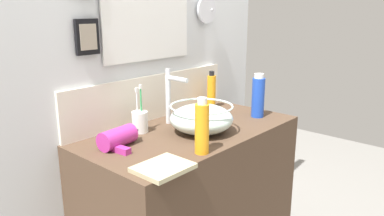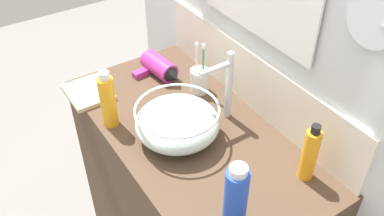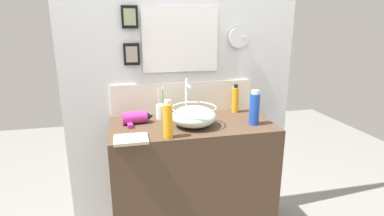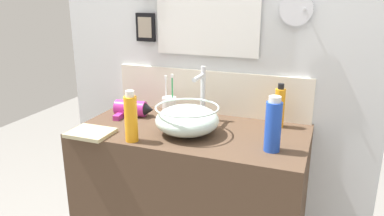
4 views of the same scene
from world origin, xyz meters
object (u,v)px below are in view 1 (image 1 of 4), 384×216
at_px(toothbrush_cup, 140,121).
at_px(shampoo_bottle, 258,96).
at_px(hair_drier, 121,137).
at_px(hand_towel, 163,168).
at_px(faucet, 171,92).
at_px(glass_bowl_sink, 202,118).
at_px(soap_dispenser, 202,128).
at_px(spray_bottle, 211,91).

relative_size(toothbrush_cup, shampoo_bottle, 0.96).
height_order(hair_drier, toothbrush_cup, toothbrush_cup).
bearing_deg(toothbrush_cup, hand_towel, -120.08).
distance_m(faucet, shampoo_bottle, 0.44).
relative_size(hair_drier, shampoo_bottle, 0.92).
bearing_deg(glass_bowl_sink, hair_drier, 159.26).
xyz_separation_m(soap_dispenser, hand_towel, (-0.20, -0.00, -0.09)).
distance_m(glass_bowl_sink, faucet, 0.21).
distance_m(soap_dispenser, hand_towel, 0.22).
bearing_deg(hand_towel, soap_dispenser, 0.40).
relative_size(faucet, shampoo_bottle, 1.19).
bearing_deg(soap_dispenser, toothbrush_cup, 88.80).
xyz_separation_m(shampoo_bottle, spray_bottle, (-0.02, 0.28, -0.01)).
bearing_deg(hand_towel, hair_drier, 80.74).
xyz_separation_m(hair_drier, soap_dispenser, (0.16, -0.29, 0.06)).
bearing_deg(hand_towel, spray_bottle, 27.76).
xyz_separation_m(faucet, toothbrush_cup, (-0.18, 0.01, -0.10)).
bearing_deg(glass_bowl_sink, spray_bottle, 33.28).
relative_size(hair_drier, soap_dispenser, 0.94).
bearing_deg(spray_bottle, faucet, -173.13).
height_order(shampoo_bottle, spray_bottle, shampoo_bottle).
relative_size(glass_bowl_sink, shampoo_bottle, 1.27).
bearing_deg(faucet, soap_dispenser, -118.27).
xyz_separation_m(glass_bowl_sink, soap_dispenser, (-0.19, -0.16, 0.04)).
xyz_separation_m(spray_bottle, soap_dispenser, (-0.54, -0.39, 0.01)).
bearing_deg(hand_towel, glass_bowl_sink, 22.22).
relative_size(glass_bowl_sink, soap_dispenser, 1.29).
relative_size(faucet, toothbrush_cup, 1.24).
height_order(glass_bowl_sink, faucet, faucet).
height_order(toothbrush_cup, shampoo_bottle, shampoo_bottle).
height_order(hair_drier, soap_dispenser, soap_dispenser).
height_order(faucet, hand_towel, faucet).
distance_m(shampoo_bottle, soap_dispenser, 0.56).
height_order(faucet, spray_bottle, faucet).
relative_size(spray_bottle, soap_dispenser, 0.94).
xyz_separation_m(shampoo_bottle, hand_towel, (-0.76, -0.11, -0.10)).
bearing_deg(hair_drier, soap_dispenser, -61.52).
distance_m(glass_bowl_sink, toothbrush_cup, 0.27).
xyz_separation_m(shampoo_bottle, soap_dispenser, (-0.55, -0.11, -0.00)).
relative_size(shampoo_bottle, hand_towel, 1.20).
distance_m(shampoo_bottle, spray_bottle, 0.28).
bearing_deg(faucet, shampoo_bottle, -33.10).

